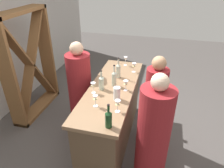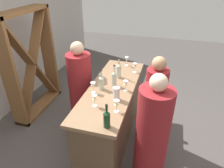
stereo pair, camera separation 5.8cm
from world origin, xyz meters
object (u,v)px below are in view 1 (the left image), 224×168
(wine_rack, at_px, (30,65))
(water_pitcher, at_px, (117,94))
(person_center_guest, at_px, (153,136))
(person_right_guest, at_px, (80,90))
(wine_bottle_center_clear_pale, at_px, (114,78))
(wine_glass_near_right, at_px, (126,84))
(wine_glass_near_left, at_px, (134,66))
(wine_glass_far_left, at_px, (126,59))
(wine_bottle_leftmost_olive_green, at_px, (109,119))
(wine_glass_far_right, at_px, (93,86))
(wine_bottle_second_left_clear_pale, at_px, (101,82))
(wine_glass_far_center, at_px, (95,99))
(wine_bottle_second_right_clear_pale, at_px, (118,70))
(wine_glass_near_center, at_px, (118,104))
(person_left_guest, at_px, (154,106))

(wine_rack, height_order, water_pitcher, wine_rack)
(person_center_guest, xyz_separation_m, person_right_guest, (0.80, 1.27, -0.01))
(wine_bottle_center_clear_pale, relative_size, wine_glass_near_right, 2.12)
(wine_glass_near_left, height_order, wine_glass_far_left, same)
(wine_bottle_leftmost_olive_green, distance_m, wine_glass_far_right, 0.73)
(wine_bottle_leftmost_olive_green, relative_size, person_center_guest, 0.19)
(water_pitcher, bearing_deg, wine_bottle_second_left_clear_pale, 53.64)
(wine_glass_far_center, relative_size, wine_glass_far_right, 0.98)
(wine_rack, relative_size, person_center_guest, 1.23)
(wine_bottle_second_right_clear_pale, xyz_separation_m, wine_glass_near_center, (-0.87, -0.19, -0.01))
(person_left_guest, bearing_deg, wine_bottle_center_clear_pale, -12.50)
(wine_bottle_center_clear_pale, relative_size, wine_glass_near_center, 2.04)
(wine_bottle_center_clear_pale, xyz_separation_m, wine_glass_far_left, (0.76, -0.02, -0.02))
(wine_glass_near_center, distance_m, person_left_guest, 0.87)
(person_left_guest, bearing_deg, wine_bottle_second_right_clear_pale, -37.59)
(wine_glass_far_center, bearing_deg, wine_glass_near_right, -31.35)
(wine_bottle_second_left_clear_pale, height_order, wine_glass_near_center, wine_bottle_second_left_clear_pale)
(wine_glass_far_left, bearing_deg, wine_bottle_center_clear_pale, 178.77)
(wine_glass_far_left, xyz_separation_m, water_pitcher, (-1.10, -0.11, -0.02))
(wine_bottle_second_right_clear_pale, bearing_deg, wine_glass_far_right, 157.47)
(person_center_guest, bearing_deg, wine_glass_far_left, -47.33)
(wine_bottle_center_clear_pale, height_order, wine_glass_near_left, wine_bottle_center_clear_pale)
(wine_bottle_second_right_clear_pale, relative_size, wine_glass_far_left, 2.09)
(water_pitcher, bearing_deg, wine_glass_near_right, -14.64)
(wine_bottle_leftmost_olive_green, height_order, wine_glass_near_right, wine_bottle_leftmost_olive_green)
(wine_rack, height_order, wine_bottle_leftmost_olive_green, wine_rack)
(wine_bottle_center_clear_pale, height_order, person_center_guest, person_center_guest)
(wine_bottle_leftmost_olive_green, bearing_deg, wine_bottle_center_clear_pale, 10.35)
(wine_bottle_leftmost_olive_green, bearing_deg, wine_bottle_second_left_clear_pale, 22.63)
(wine_glass_near_left, height_order, person_center_guest, person_center_guest)
(wine_bottle_second_right_clear_pale, bearing_deg, wine_rack, 86.12)
(wine_bottle_center_clear_pale, distance_m, wine_glass_near_left, 0.56)
(wine_glass_far_center, relative_size, person_left_guest, 0.11)
(wine_bottle_second_left_clear_pale, distance_m, person_right_guest, 0.70)
(wine_rack, bearing_deg, wine_glass_near_right, -104.31)
(wine_glass_near_right, distance_m, person_left_guest, 0.59)
(wine_bottle_second_left_clear_pale, relative_size, wine_bottle_center_clear_pale, 0.89)
(wine_glass_far_left, bearing_deg, wine_glass_far_right, 166.74)
(wine_glass_near_right, bearing_deg, wine_glass_far_right, 113.30)
(wine_bottle_second_left_clear_pale, distance_m, wine_bottle_center_clear_pale, 0.20)
(wine_rack, height_order, wine_glass_far_right, wine_rack)
(wine_rack, xyz_separation_m, wine_glass_far_center, (-0.94, -1.57, 0.14))
(wine_glass_near_center, bearing_deg, wine_bottle_second_left_clear_pale, 36.89)
(wine_glass_far_left, relative_size, wine_glass_far_center, 1.00)
(wine_glass_far_center, bearing_deg, wine_glass_near_center, -97.76)
(wine_rack, bearing_deg, wine_glass_near_left, -85.74)
(wine_glass_near_right, relative_size, person_center_guest, 0.10)
(wine_bottle_second_left_clear_pale, xyz_separation_m, wine_glass_far_center, (-0.41, -0.05, 0.00))
(wine_bottle_second_right_clear_pale, bearing_deg, wine_glass_near_center, -167.41)
(wine_rack, relative_size, wine_bottle_center_clear_pale, 5.82)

